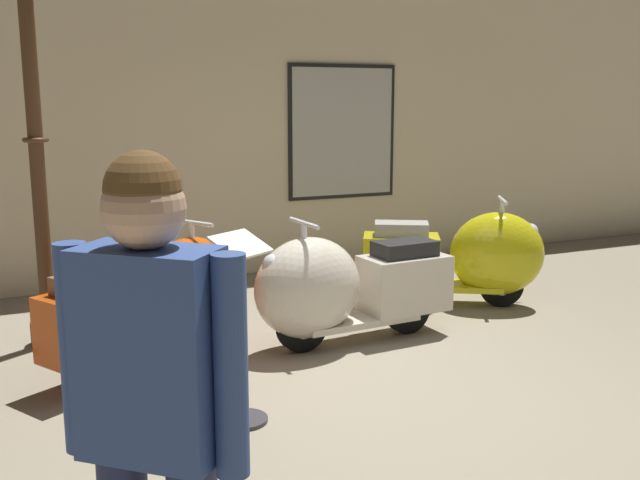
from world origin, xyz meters
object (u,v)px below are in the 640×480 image
Objects in this scene: lamppost at (35,138)px; info_stanchion at (243,346)px; visitor_0 at (153,407)px; scooter_2 at (467,257)px; scooter_0 at (164,299)px; scooter_1 at (339,288)px.

lamppost reaches higher than info_stanchion.
lamppost is 1.72× the size of visitor_0.
info_stanchion reaches higher than scooter_2.
lamppost is at bearing 42.88° from visitor_0.
scooter_2 is at bearing -7.10° from lamppost.
scooter_2 is 0.55× the size of lamppost.
scooter_2 is (2.84, 0.26, 0.00)m from scooter_0.
lamppost is 2.65× the size of info_stanchion.
scooter_0 is 1.46× the size of info_stanchion.
info_stanchion is (0.88, 1.86, -0.53)m from visitor_0.
scooter_0 is at bearing 98.09° from info_stanchion.
scooter_1 is at bearing -40.45° from scooter_0.
visitor_0 is (-1.99, -2.87, 0.55)m from scooter_1.
visitor_0 is 1.54× the size of info_stanchion.
scooter_2 is 4.93m from visitor_0.
scooter_1 is 0.95× the size of visitor_0.
visitor_0 is at bearing -106.74° from scooter_2.
scooter_0 is 0.99× the size of scooter_2.
scooter_2 reaches higher than scooter_1.
scooter_0 is at bearing 29.46° from visitor_0.
scooter_2 is at bearing -4.18° from visitor_0.
visitor_0 reaches higher than scooter_0.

